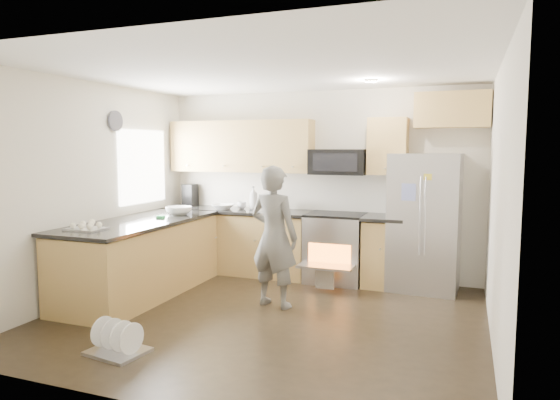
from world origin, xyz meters
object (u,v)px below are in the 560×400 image
at_px(stove_range, 336,232).
at_px(person, 274,237).
at_px(refrigerator, 424,222).
at_px(dish_rack, 118,344).

height_order(stove_range, person, stove_range).
xyz_separation_m(refrigerator, dish_rack, (-2.36, -3.02, -0.79)).
relative_size(refrigerator, person, 1.08).
bearing_deg(refrigerator, stove_range, -176.24).
bearing_deg(refrigerator, dish_rack, -124.59).
distance_m(stove_range, person, 1.36).
distance_m(refrigerator, person, 2.02).
bearing_deg(stove_range, person, -106.96).
xyz_separation_m(stove_range, dish_rack, (-1.21, -3.02, -0.60)).
bearing_deg(stove_range, dish_rack, -111.87).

